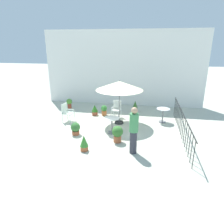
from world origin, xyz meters
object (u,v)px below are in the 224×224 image
potted_plant_4 (117,133)px  potted_plant_5 (104,110)px  potted_plant_0 (135,106)px  cafe_table_1 (112,122)px  standing_person (134,130)px  potted_plant_1 (84,143)px  potted_plant_2 (75,128)px  cafe_table_0 (163,113)px  patio_chair_0 (67,111)px  patio_umbrella_0 (119,86)px  potted_plant_6 (95,110)px  potted_plant_3 (69,103)px  patio_chair_1 (117,108)px

potted_plant_4 → potted_plant_5: potted_plant_4 is taller
potted_plant_0 → potted_plant_5: size_ratio=1.19×
cafe_table_1 → standing_person: bearing=-56.2°
potted_plant_1 → potted_plant_2: bearing=121.7°
cafe_table_0 → standing_person: 3.57m
patio_chair_0 → potted_plant_2: bearing=-56.4°
patio_chair_0 → potted_plant_4: patio_chair_0 is taller
cafe_table_1 → patio_chair_0: patio_chair_0 is taller
potted_plant_5 → patio_umbrella_0: bearing=-47.4°
potted_plant_0 → standing_person: (0.25, -4.74, 0.56)m
patio_chair_0 → potted_plant_6: patio_chair_0 is taller
cafe_table_0 → potted_plant_1: bearing=-131.2°
potted_plant_1 → standing_person: size_ratio=0.35×
potted_plant_3 → potted_plant_1: bearing=-63.1°
potted_plant_0 → patio_umbrella_0: bearing=-108.8°
potted_plant_2 → potted_plant_5: 2.84m
cafe_table_0 → patio_chair_0: bearing=-171.8°
potted_plant_0 → potted_plant_2: potted_plant_0 is taller
patio_chair_1 → potted_plant_5: patio_chair_1 is taller
cafe_table_0 → potted_plant_5: cafe_table_0 is taller
patio_chair_1 → potted_plant_2: size_ratio=1.63×
patio_chair_0 → potted_plant_5: 2.11m
potted_plant_4 → patio_umbrella_0: bearing=96.3°
patio_chair_1 → potted_plant_3: 3.31m
potted_plant_0 → potted_plant_3: (-4.05, 0.01, -0.00)m
patio_chair_0 → potted_plant_4: 3.46m
potted_plant_3 → potted_plant_5: size_ratio=1.07×
patio_umbrella_0 → patio_chair_0: bearing=-176.4°
cafe_table_0 → potted_plant_4: (-1.93, -2.57, -0.11)m
cafe_table_1 → potted_plant_5: bearing=110.5°
patio_chair_1 → cafe_table_1: bearing=-87.0°
potted_plant_1 → potted_plant_6: (-0.62, 3.93, -0.01)m
cafe_table_0 → patio_chair_1: bearing=171.8°
potted_plant_4 → patio_chair_0: bearing=147.3°
cafe_table_1 → patio_chair_1: patio_chair_1 is taller
potted_plant_3 → potted_plant_4: (3.61, -4.00, 0.04)m
potted_plant_0 → potted_plant_3: 4.05m
standing_person → potted_plant_1: bearing=-174.8°
cafe_table_1 → potted_plant_0: size_ratio=1.08×
potted_plant_4 → standing_person: 1.14m
potted_plant_6 → standing_person: size_ratio=0.34×
patio_chair_1 → standing_person: (1.17, -3.67, 0.39)m
patio_chair_1 → potted_plant_4: patio_chair_1 is taller
potted_plant_6 → potted_plant_0: bearing=24.1°
patio_chair_1 → potted_plant_1: bearing=-99.4°
patio_chair_1 → potted_plant_6: patio_chair_1 is taller
potted_plant_1 → potted_plant_4: size_ratio=0.90×
potted_plant_3 → standing_person: 6.43m
potted_plant_1 → standing_person: (1.81, 0.16, 0.59)m
potted_plant_3 → potted_plant_4: size_ratio=0.87×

